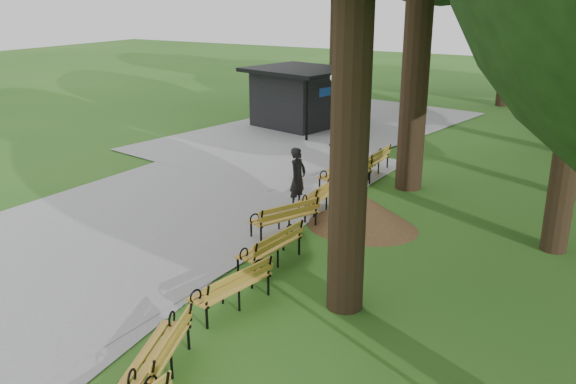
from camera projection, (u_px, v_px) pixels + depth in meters
The scene contains 13 objects.
ground at pixel (221, 282), 12.52m from camera, with size 100.00×100.00×0.00m, color #295D1A.
path at pixel (168, 206), 16.88m from camera, with size 12.00×38.00×0.06m, color gray.
person at pixel (298, 178), 16.67m from camera, with size 0.62×0.40×1.69m, color black.
kiosk at pixel (297, 97), 26.57m from camera, with size 4.18×3.63×2.62m, color black, non-canonical shape.
lamp_post at pixel (334, 94), 22.82m from camera, with size 0.32×0.32×2.82m.
dirt_mound at pixel (362, 211), 15.34m from camera, with size 2.44×2.44×0.87m, color #47301C.
bench_1 at pixel (157, 352), 9.31m from camera, with size 1.90×0.64×0.88m, color gold, non-canonical shape.
bench_2 at pixel (231, 286), 11.40m from camera, with size 1.90×0.64×0.88m, color gold, non-canonical shape.
bench_3 at pixel (270, 246), 13.18m from camera, with size 1.90×0.64×0.88m, color gold, non-canonical shape.
bench_4 at pixel (284, 217), 14.93m from camera, with size 1.90×0.64×0.88m, color gold, non-canonical shape.
bench_5 at pixel (319, 195), 16.52m from camera, with size 1.90×0.64×0.88m, color gold, non-canonical shape.
bench_6 at pixel (345, 174), 18.41m from camera, with size 1.90×0.64×0.88m, color gold, non-canonical shape.
bench_7 at pixel (372, 161), 19.83m from camera, with size 1.90×0.64×0.88m, color gold, non-canonical shape.
Camera 1 is at (6.84, -9.10, 5.71)m, focal length 37.79 mm.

